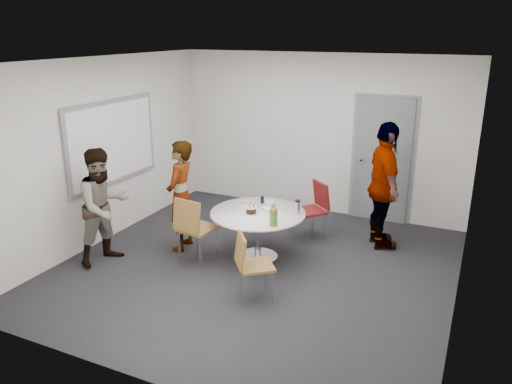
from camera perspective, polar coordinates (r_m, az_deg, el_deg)
The scene contains 15 objects.
floor at distance 6.81m, azimuth 0.08°, elevation -8.58°, with size 5.00×5.00×0.00m, color #242428.
ceiling at distance 6.08m, azimuth 0.09°, elevation 14.75°, with size 5.00×5.00×0.00m, color silver.
wall_back at distance 8.58m, azimuth 7.17°, elevation 6.54°, with size 5.00×5.00×0.00m, color silver.
wall_left at distance 7.67m, azimuth -17.16°, elevation 4.47°, with size 5.00×5.00×0.00m, color silver.
wall_right at distance 5.77m, azimuth 23.22°, elevation -0.63°, with size 5.00×5.00×0.00m, color silver.
wall_front at distance 4.31m, azimuth -14.14°, elevation -5.91°, with size 5.00×5.00×0.00m, color silver.
door at distance 8.38m, azimuth 14.22°, elevation 3.55°, with size 1.02×0.17×2.12m.
whiteboard at distance 7.77m, azimuth -16.04°, elevation 5.49°, with size 0.04×1.90×1.25m.
table at distance 6.83m, azimuth 0.37°, elevation -3.08°, with size 1.30×1.30×0.97m.
chair_near_left at distance 6.74m, azimuth -7.23°, elevation -3.65°, with size 0.51×0.55×0.94m.
chair_near_right at distance 5.86m, azimuth -0.78°, elevation -7.82°, with size 0.57×0.56×0.82m.
chair_far at distance 7.56m, azimuth 6.70°, elevation -1.45°, with size 0.61×0.61×0.88m.
person_main at distance 7.16m, azimuth -8.59°, elevation -0.45°, with size 0.58×0.38×1.60m, color #A5C6EA.
person_left at distance 6.99m, azimuth -17.00°, elevation -1.57°, with size 0.77×0.60×1.59m, color white.
person_right at distance 7.34m, azimuth 14.42°, elevation 0.66°, with size 1.08×0.45×1.85m, color black.
Camera 1 is at (2.56, -5.51, 3.07)m, focal length 35.00 mm.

